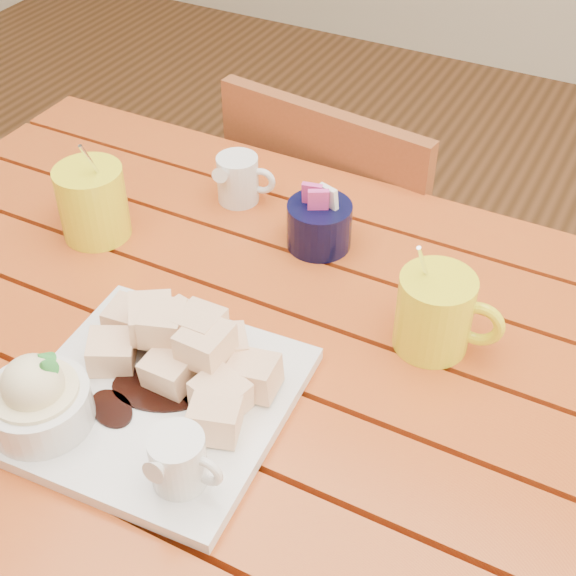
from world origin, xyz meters
The scene contains 7 objects.
table centered at (0.00, 0.00, 0.64)m, with size 1.20×0.79×0.75m.
dessert_plate centered at (-0.04, -0.16, 0.78)m, with size 0.31×0.31×0.12m.
coffee_mug_left centered at (-0.29, 0.08, 0.81)m, with size 0.13×0.10×0.16m.
coffee_mug_right centered at (0.22, 0.09, 0.80)m, with size 0.13×0.09×0.15m.
cream_pitcher centered at (-0.15, 0.25, 0.79)m, with size 0.09×0.08×0.08m.
sugar_caddy centered at (0.01, 0.21, 0.79)m, with size 0.09×0.09×0.10m.
chair_far centered at (-0.08, 0.53, 0.47)m, with size 0.44×0.44×0.83m.
Camera 1 is at (0.39, -0.61, 1.44)m, focal length 50.00 mm.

